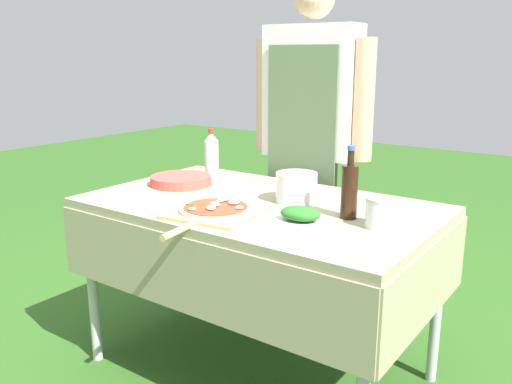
{
  "coord_description": "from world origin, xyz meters",
  "views": [
    {
      "loc": [
        1.19,
        -1.68,
        1.31
      ],
      "look_at": [
        -0.01,
        0.0,
        0.78
      ],
      "focal_mm": 38.0,
      "sensor_mm": 36.0,
      "label": 1
    }
  ],
  "objects_px": {
    "person_cook": "(311,126)",
    "herb_container": "(300,215)",
    "plate_stack": "(181,180)",
    "pizza_on_peel": "(215,211)",
    "mixing_tub": "(296,187)",
    "oil_bottle": "(349,190)",
    "sauce_jar": "(379,215)",
    "water_bottle": "(212,155)",
    "prep_table": "(259,222)"
  },
  "relations": [
    {
      "from": "person_cook",
      "to": "herb_container",
      "type": "height_order",
      "value": "person_cook"
    },
    {
      "from": "herb_container",
      "to": "plate_stack",
      "type": "height_order",
      "value": "herb_container"
    },
    {
      "from": "pizza_on_peel",
      "to": "mixing_tub",
      "type": "height_order",
      "value": "mixing_tub"
    },
    {
      "from": "oil_bottle",
      "to": "sauce_jar",
      "type": "distance_m",
      "value": 0.15
    },
    {
      "from": "sauce_jar",
      "to": "mixing_tub",
      "type": "bearing_deg",
      "value": 163.1
    },
    {
      "from": "pizza_on_peel",
      "to": "mixing_tub",
      "type": "relative_size",
      "value": 3.05
    },
    {
      "from": "mixing_tub",
      "to": "sauce_jar",
      "type": "height_order",
      "value": "mixing_tub"
    },
    {
      "from": "water_bottle",
      "to": "mixing_tub",
      "type": "relative_size",
      "value": 1.41
    },
    {
      "from": "pizza_on_peel",
      "to": "water_bottle",
      "type": "relative_size",
      "value": 2.17
    },
    {
      "from": "person_cook",
      "to": "sauce_jar",
      "type": "xyz_separation_m",
      "value": [
        0.62,
        -0.62,
        -0.19
      ]
    },
    {
      "from": "sauce_jar",
      "to": "plate_stack",
      "type": "bearing_deg",
      "value": 175.84
    },
    {
      "from": "prep_table",
      "to": "sauce_jar",
      "type": "relative_size",
      "value": 13.34
    },
    {
      "from": "herb_container",
      "to": "prep_table",
      "type": "bearing_deg",
      "value": 154.71
    },
    {
      "from": "mixing_tub",
      "to": "prep_table",
      "type": "bearing_deg",
      "value": -140.93
    },
    {
      "from": "pizza_on_peel",
      "to": "water_bottle",
      "type": "bearing_deg",
      "value": 122.67
    },
    {
      "from": "water_bottle",
      "to": "herb_container",
      "type": "distance_m",
      "value": 0.8
    },
    {
      "from": "prep_table",
      "to": "water_bottle",
      "type": "distance_m",
      "value": 0.54
    },
    {
      "from": "prep_table",
      "to": "oil_bottle",
      "type": "height_order",
      "value": "oil_bottle"
    },
    {
      "from": "herb_container",
      "to": "plate_stack",
      "type": "distance_m",
      "value": 0.74
    },
    {
      "from": "oil_bottle",
      "to": "herb_container",
      "type": "height_order",
      "value": "oil_bottle"
    },
    {
      "from": "herb_container",
      "to": "sauce_jar",
      "type": "relative_size",
      "value": 1.75
    },
    {
      "from": "prep_table",
      "to": "sauce_jar",
      "type": "distance_m",
      "value": 0.53
    },
    {
      "from": "pizza_on_peel",
      "to": "herb_container",
      "type": "relative_size",
      "value": 2.74
    },
    {
      "from": "water_bottle",
      "to": "mixing_tub",
      "type": "xyz_separation_m",
      "value": [
        0.56,
        -0.15,
        -0.05
      ]
    },
    {
      "from": "water_bottle",
      "to": "herb_container",
      "type": "bearing_deg",
      "value": -27.27
    },
    {
      "from": "plate_stack",
      "to": "sauce_jar",
      "type": "relative_size",
      "value": 2.67
    },
    {
      "from": "prep_table",
      "to": "herb_container",
      "type": "distance_m",
      "value": 0.31
    },
    {
      "from": "prep_table",
      "to": "person_cook",
      "type": "bearing_deg",
      "value": 100.56
    },
    {
      "from": "herb_container",
      "to": "oil_bottle",
      "type": "bearing_deg",
      "value": 49.74
    },
    {
      "from": "oil_bottle",
      "to": "herb_container",
      "type": "relative_size",
      "value": 1.44
    },
    {
      "from": "prep_table",
      "to": "person_cook",
      "type": "relative_size",
      "value": 0.84
    },
    {
      "from": "mixing_tub",
      "to": "plate_stack",
      "type": "bearing_deg",
      "value": -174.95
    },
    {
      "from": "person_cook",
      "to": "plate_stack",
      "type": "height_order",
      "value": "person_cook"
    },
    {
      "from": "water_bottle",
      "to": "plate_stack",
      "type": "bearing_deg",
      "value": -94.36
    },
    {
      "from": "prep_table",
      "to": "oil_bottle",
      "type": "relative_size",
      "value": 5.3
    },
    {
      "from": "plate_stack",
      "to": "mixing_tub",
      "type": "bearing_deg",
      "value": 5.05
    },
    {
      "from": "pizza_on_peel",
      "to": "mixing_tub",
      "type": "distance_m",
      "value": 0.36
    },
    {
      "from": "water_bottle",
      "to": "plate_stack",
      "type": "distance_m",
      "value": 0.22
    },
    {
      "from": "plate_stack",
      "to": "sauce_jar",
      "type": "distance_m",
      "value": 0.97
    },
    {
      "from": "person_cook",
      "to": "oil_bottle",
      "type": "height_order",
      "value": "person_cook"
    },
    {
      "from": "pizza_on_peel",
      "to": "sauce_jar",
      "type": "distance_m",
      "value": 0.59
    },
    {
      "from": "person_cook",
      "to": "pizza_on_peel",
      "type": "xyz_separation_m",
      "value": [
        0.07,
        -0.82,
        -0.22
      ]
    },
    {
      "from": "person_cook",
      "to": "herb_container",
      "type": "bearing_deg",
      "value": 115.54
    },
    {
      "from": "oil_bottle",
      "to": "herb_container",
      "type": "distance_m",
      "value": 0.2
    },
    {
      "from": "pizza_on_peel",
      "to": "plate_stack",
      "type": "distance_m",
      "value": 0.5
    },
    {
      "from": "oil_bottle",
      "to": "water_bottle",
      "type": "bearing_deg",
      "value": 164.6
    },
    {
      "from": "prep_table",
      "to": "water_bottle",
      "type": "xyz_separation_m",
      "value": [
        -0.44,
        0.24,
        0.19
      ]
    },
    {
      "from": "oil_bottle",
      "to": "mixing_tub",
      "type": "xyz_separation_m",
      "value": [
        -0.27,
        0.08,
        -0.05
      ]
    },
    {
      "from": "prep_table",
      "to": "plate_stack",
      "type": "height_order",
      "value": "plate_stack"
    },
    {
      "from": "pizza_on_peel",
      "to": "plate_stack",
      "type": "bearing_deg",
      "value": 138.94
    }
  ]
}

